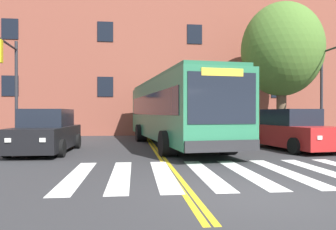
% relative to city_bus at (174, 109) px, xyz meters
% --- Properties ---
extents(ground_plane, '(120.00, 120.00, 0.00)m').
position_rel_city_bus_xyz_m(ground_plane, '(0.41, -9.77, -1.79)').
color(ground_plane, '#303033').
extents(crosswalk, '(9.49, 4.52, 0.01)m').
position_rel_city_bus_xyz_m(crosswalk, '(0.93, -7.41, -1.79)').
color(crosswalk, white).
rests_on(crosswalk, ground).
extents(lane_line_yellow_inner, '(0.12, 36.00, 0.01)m').
position_rel_city_bus_xyz_m(lane_line_yellow_inner, '(-1.10, 6.59, -1.79)').
color(lane_line_yellow_inner, gold).
rests_on(lane_line_yellow_inner, ground).
extents(lane_line_yellow_outer, '(0.12, 36.00, 0.01)m').
position_rel_city_bus_xyz_m(lane_line_yellow_outer, '(-0.94, 6.59, -1.79)').
color(lane_line_yellow_outer, gold).
rests_on(lane_line_yellow_outer, ground).
extents(city_bus, '(3.88, 12.49, 3.25)m').
position_rel_city_bus_xyz_m(city_bus, '(0.00, 0.00, 0.00)').
color(city_bus, '#28704C').
rests_on(city_bus, ground).
extents(car_black_near_lane, '(2.27, 4.88, 1.77)m').
position_rel_city_bus_xyz_m(car_black_near_lane, '(-5.53, -2.09, -0.98)').
color(car_black_near_lane, black).
rests_on(car_black_near_lane, ground).
extents(car_red_far_lane, '(2.55, 4.97, 1.78)m').
position_rel_city_bus_xyz_m(car_red_far_lane, '(4.89, -2.31, -0.98)').
color(car_red_far_lane, '#AD1E1E').
rests_on(car_red_far_lane, ground).
extents(traffic_light_near_corner, '(0.38, 2.83, 5.66)m').
position_rel_city_bus_xyz_m(traffic_light_near_corner, '(9.16, 1.28, 1.97)').
color(traffic_light_near_corner, '#28282D').
rests_on(traffic_light_near_corner, ground).
extents(traffic_light_far_corner, '(0.41, 3.05, 5.34)m').
position_rel_city_bus_xyz_m(traffic_light_far_corner, '(-7.94, 0.68, 1.77)').
color(traffic_light_far_corner, '#28282D').
rests_on(traffic_light_far_corner, ground).
extents(street_tree_curbside_large, '(6.84, 6.93, 8.57)m').
position_rel_city_bus_xyz_m(street_tree_curbside_large, '(7.38, 3.75, 3.80)').
color(street_tree_curbside_large, brown).
rests_on(street_tree_curbside_large, ground).
extents(building_facade, '(32.01, 6.28, 13.86)m').
position_rel_city_bus_xyz_m(building_facade, '(2.56, 10.61, 5.15)').
color(building_facade, brown).
rests_on(building_facade, ground).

